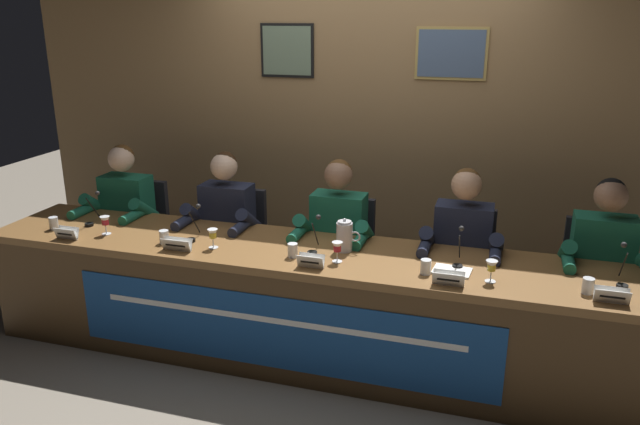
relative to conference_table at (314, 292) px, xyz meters
The scene contains 34 objects.
ground_plane 0.53m from the conference_table, 87.70° to the left, with size 12.00×12.00×0.00m, color gray.
wall_back_panelled 1.55m from the conference_table, 89.79° to the left, with size 5.64×0.14×2.60m.
conference_table is the anchor object (origin of this frame).
chair_far_left 1.78m from the conference_table, 157.86° to the left, with size 0.44×0.44×0.90m.
panelist_far_left 1.73m from the conference_table, 164.04° to the left, with size 0.51×0.48×1.23m.
nameplate_far_left 1.66m from the conference_table, behind, with size 0.16×0.06×0.08m.
juice_glass_far_left 1.47m from the conference_table, behind, with size 0.06×0.06×0.12m.
water_cup_far_left 1.86m from the conference_table, behind, with size 0.06×0.06×0.08m.
microphone_far_left 1.69m from the conference_table, behind, with size 0.06×0.17×0.22m.
chair_left 1.06m from the conference_table, 140.78° to the left, with size 0.44×0.44×0.90m.
panelist_left 0.97m from the conference_table, 150.16° to the left, with size 0.51×0.48×1.23m.
nameplate_left 0.89m from the conference_table, behind, with size 0.19×0.06×0.08m.
juice_glass_left 0.72m from the conference_table, behind, with size 0.06×0.06×0.12m.
water_cup_left 1.02m from the conference_table, behind, with size 0.06×0.06×0.08m.
microphone_left 0.89m from the conference_table, behind, with size 0.06×0.17×0.22m.
chair_center 0.68m from the conference_table, 89.60° to the left, with size 0.44×0.44×0.90m.
panelist_center 0.51m from the conference_table, 89.43° to the left, with size 0.51×0.48×1.23m.
nameplate_center 0.31m from the conference_table, 78.71° to the right, with size 0.16×0.06×0.08m.
juice_glass_center 0.35m from the conference_table, ahead, with size 0.06×0.06×0.12m.
water_cup_center 0.29m from the conference_table, behind, with size 0.06×0.06×0.08m.
microphone_center 0.32m from the conference_table, 104.67° to the left, with size 0.06×0.17×0.22m.
chair_right 1.07m from the conference_table, 38.90° to the left, with size 0.44×0.44×0.90m.
panelist_right 0.98m from the conference_table, 29.56° to the left, with size 0.51×0.48×1.23m.
nameplate_right 0.87m from the conference_table, 11.49° to the right, with size 0.17×0.06×0.08m.
juice_glass_right 1.08m from the conference_table, ahead, with size 0.06×0.06×0.12m.
water_cup_right 0.73m from the conference_table, ahead, with size 0.06×0.06×0.08m.
microphone_right 0.90m from the conference_table, ahead, with size 0.06×0.17×0.22m.
chair_far_right 1.79m from the conference_table, 22.03° to the left, with size 0.44×0.44×0.90m.
panelist_far_right 1.74m from the conference_table, 15.88° to the left, with size 0.51×0.48×1.23m.
nameplate_far_right 1.65m from the conference_table, ahead, with size 0.17×0.06×0.08m.
water_cup_far_right 1.54m from the conference_table, ahead, with size 0.06×0.06×0.08m.
microphone_far_right 1.74m from the conference_table, ahead, with size 0.06×0.17×0.22m.
water_pitcher_central 0.39m from the conference_table, 48.95° to the left, with size 0.15×0.10×0.21m.
document_stack_right 0.85m from the conference_table, ahead, with size 0.22×0.17×0.01m.
Camera 1 is at (1.04, -3.40, 2.15)m, focal length 34.68 mm.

